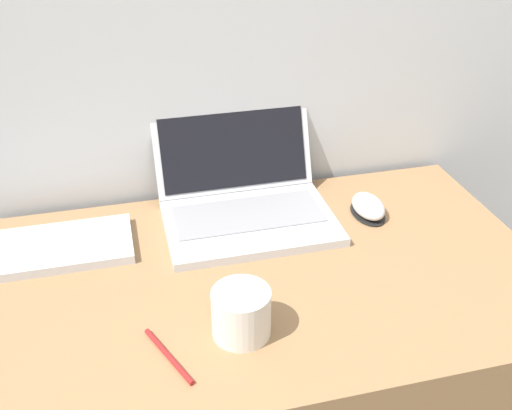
% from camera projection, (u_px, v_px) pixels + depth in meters
% --- Properties ---
extents(desk, '(1.11, 0.67, 0.71)m').
position_uv_depth(desk, '(268.00, 394.00, 1.38)').
color(desk, '#936D47').
rests_on(desk, ground_plane).
extents(laptop, '(0.37, 0.35, 0.24)m').
position_uv_depth(laptop, '(244.00, 193.00, 1.35)').
color(laptop, silver).
rests_on(laptop, desk).
extents(drink_cup, '(0.10, 0.10, 0.09)m').
position_uv_depth(drink_cup, '(241.00, 312.00, 1.02)').
color(drink_cup, silver).
rests_on(drink_cup, desk).
extents(computer_mouse, '(0.07, 0.11, 0.04)m').
position_uv_depth(computer_mouse, '(368.00, 207.00, 1.37)').
color(computer_mouse, black).
rests_on(computer_mouse, desk).
extents(external_keyboard, '(0.38, 0.17, 0.02)m').
position_uv_depth(external_keyboard, '(40.00, 250.00, 1.24)').
color(external_keyboard, silver).
rests_on(external_keyboard, desk).
extents(pen, '(0.07, 0.14, 0.01)m').
position_uv_depth(pen, '(168.00, 356.00, 0.99)').
color(pen, '#A51E1E').
rests_on(pen, desk).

